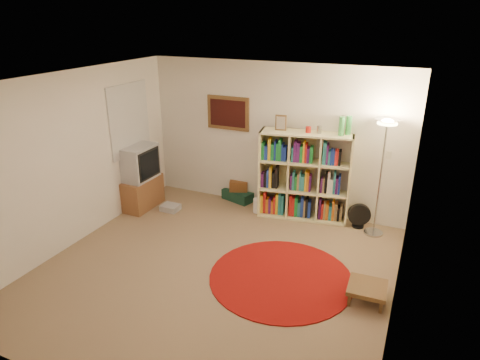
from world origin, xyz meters
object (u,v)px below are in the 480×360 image
object	(u,v)px
suitcase	(239,195)
side_table	(367,288)
floor_lamp	(385,140)
tv_stand	(138,178)
floor_fan	(359,216)
bookshelf	(303,177)

from	to	relation	value
suitcase	side_table	xyz separation A→B (m)	(2.60, -2.08, 0.08)
floor_lamp	side_table	bearing A→B (deg)	-84.91
floor_lamp	suitcase	xyz separation A→B (m)	(-2.45, 0.33, -1.42)
side_table	tv_stand	bearing A→B (deg)	164.93
floor_fan	side_table	bearing A→B (deg)	-92.93
bookshelf	suitcase	size ratio (longest dim) A/B	2.73
bookshelf	suitcase	world-z (taller)	bookshelf
tv_stand	side_table	xyz separation A→B (m)	(4.10, -1.10, -0.37)
floor_lamp	tv_stand	xyz separation A→B (m)	(-3.94, -0.64, -0.97)
bookshelf	floor_fan	world-z (taller)	bookshelf
floor_lamp	tv_stand	size ratio (longest dim) A/B	1.62
bookshelf	side_table	distance (m)	2.39
bookshelf	tv_stand	distance (m)	2.84
bookshelf	tv_stand	world-z (taller)	bookshelf
floor_fan	tv_stand	distance (m)	3.78
bookshelf	floor_lamp	size ratio (longest dim) A/B	0.96
floor_fan	side_table	xyz separation A→B (m)	(0.41, -1.85, -0.03)
tv_stand	bookshelf	bearing A→B (deg)	16.62
floor_lamp	suitcase	world-z (taller)	floor_lamp
floor_fan	suitcase	distance (m)	2.21
side_table	suitcase	bearing A→B (deg)	141.34
floor_fan	suitcase	bearing A→B (deg)	158.73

